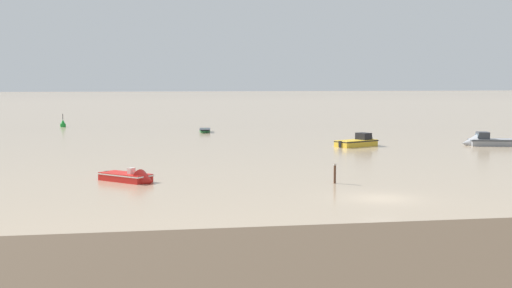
{
  "coord_description": "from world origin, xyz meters",
  "views": [
    {
      "loc": [
        -15.53,
        -42.59,
        7.69
      ],
      "look_at": [
        -2.45,
        33.26,
        0.53
      ],
      "focal_mm": 49.02,
      "sensor_mm": 36.0,
      "label": 1
    }
  ],
  "objects_px": {
    "rowboat_moored_0": "(205,131)",
    "motorboat_moored_3": "(362,143)",
    "motorboat_moored_1": "(485,143)",
    "mooring_post_left": "(335,174)",
    "channel_buoy": "(63,124)",
    "motorboat_moored_2": "(132,179)"
  },
  "relations": [
    {
      "from": "rowboat_moored_0",
      "to": "motorboat_moored_3",
      "type": "height_order",
      "value": "motorboat_moored_3"
    },
    {
      "from": "motorboat_moored_1",
      "to": "mooring_post_left",
      "type": "xyz_separation_m",
      "value": [
        -25.47,
        -25.5,
        0.34
      ]
    },
    {
      "from": "motorboat_moored_1",
      "to": "channel_buoy",
      "type": "bearing_deg",
      "value": -24.37
    },
    {
      "from": "channel_buoy",
      "to": "mooring_post_left",
      "type": "distance_m",
      "value": 71.36
    },
    {
      "from": "mooring_post_left",
      "to": "motorboat_moored_1",
      "type": "bearing_deg",
      "value": 45.03
    },
    {
      "from": "motorboat_moored_1",
      "to": "channel_buoy",
      "type": "relative_size",
      "value": 2.86
    },
    {
      "from": "motorboat_moored_2",
      "to": "motorboat_moored_3",
      "type": "relative_size",
      "value": 0.75
    },
    {
      "from": "motorboat_moored_2",
      "to": "mooring_post_left",
      "type": "distance_m",
      "value": 15.13
    },
    {
      "from": "rowboat_moored_0",
      "to": "motorboat_moored_2",
      "type": "distance_m",
      "value": 49.36
    },
    {
      "from": "rowboat_moored_0",
      "to": "motorboat_moored_3",
      "type": "xyz_separation_m",
      "value": [
        15.81,
        -23.97,
        0.14
      ]
    },
    {
      "from": "motorboat_moored_1",
      "to": "channel_buoy",
      "type": "xyz_separation_m",
      "value": [
        -51.51,
        40.93,
        0.1
      ]
    },
    {
      "from": "motorboat_moored_3",
      "to": "mooring_post_left",
      "type": "height_order",
      "value": "motorboat_moored_3"
    },
    {
      "from": "channel_buoy",
      "to": "mooring_post_left",
      "type": "xyz_separation_m",
      "value": [
        26.04,
        -66.44,
        0.24
      ]
    },
    {
      "from": "motorboat_moored_3",
      "to": "rowboat_moored_0",
      "type": "bearing_deg",
      "value": 95.93
    },
    {
      "from": "rowboat_moored_0",
      "to": "channel_buoy",
      "type": "xyz_separation_m",
      "value": [
        -21.47,
        14.9,
        0.26
      ]
    },
    {
      "from": "motorboat_moored_1",
      "to": "channel_buoy",
      "type": "height_order",
      "value": "channel_buoy"
    },
    {
      "from": "motorboat_moored_1",
      "to": "channel_buoy",
      "type": "distance_m",
      "value": 65.8
    },
    {
      "from": "rowboat_moored_0",
      "to": "channel_buoy",
      "type": "distance_m",
      "value": 26.14
    },
    {
      "from": "motorboat_moored_3",
      "to": "channel_buoy",
      "type": "bearing_deg",
      "value": 106.33
    },
    {
      "from": "motorboat_moored_3",
      "to": "mooring_post_left",
      "type": "relative_size",
      "value": 3.83
    },
    {
      "from": "motorboat_moored_1",
      "to": "rowboat_moored_0",
      "type": "distance_m",
      "value": 39.76
    },
    {
      "from": "motorboat_moored_3",
      "to": "mooring_post_left",
      "type": "xyz_separation_m",
      "value": [
        -11.24,
        -27.57,
        0.36
      ]
    }
  ]
}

